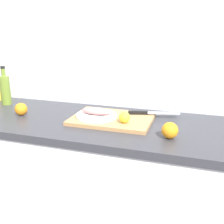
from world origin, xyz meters
name	(u,v)px	position (x,y,z in m)	size (l,w,h in m)	color
back_wall	(124,51)	(0.00, 0.33, 1.25)	(3.20, 0.05, 2.50)	silver
kitchen_counter	(108,193)	(0.00, 0.00, 0.45)	(2.00, 0.60, 0.90)	white
cutting_board	(112,119)	(0.02, 0.03, 0.91)	(0.43, 0.31, 0.02)	tan
white_plate	(96,115)	(-0.07, 0.01, 0.93)	(0.22, 0.22, 0.01)	white
fish_fillet	(96,111)	(-0.07, 0.01, 0.95)	(0.17, 0.07, 0.04)	tan
chef_knife	(147,113)	(0.19, 0.14, 0.93)	(0.29, 0.10, 0.02)	silver
lemon_0	(124,117)	(0.11, -0.04, 0.95)	(0.06, 0.06, 0.06)	yellow
olive_oil_bottle	(5,89)	(-0.76, 0.13, 1.00)	(0.06, 0.06, 0.25)	olive
orange_1	(21,109)	(-0.52, -0.04, 0.94)	(0.07, 0.07, 0.07)	orange
orange_2	(170,130)	(0.34, -0.13, 0.94)	(0.08, 0.08, 0.08)	orange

